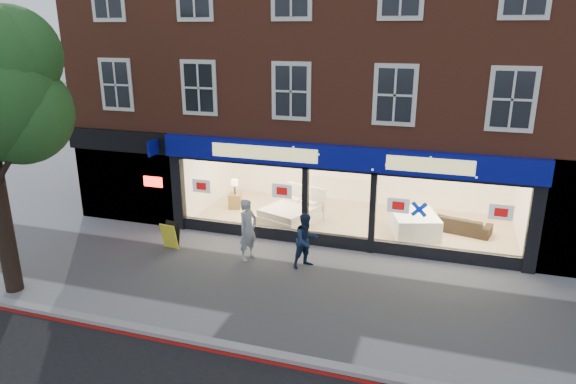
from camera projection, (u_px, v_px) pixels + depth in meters
The scene contains 12 objects.
ground at pixel (312, 293), 13.33m from camera, with size 120.00×120.00×0.00m, color gray.
kerb_line at pixel (272, 363), 10.52m from camera, with size 60.00×0.10×0.01m, color #8C0A07.
kerb_stone at pixel (275, 355), 10.68m from camera, with size 60.00×0.25×0.12m, color gray.
showroom_floor at pixel (351, 222), 18.08m from camera, with size 11.00×4.50×0.10m, color tan.
building at pixel (367, 25), 17.60m from camera, with size 19.00×8.26×10.30m.
display_bed at pixel (292, 213), 17.91m from camera, with size 2.18×2.39×1.11m.
bedside_table at pixel (235, 201), 19.24m from camera, with size 0.45×0.45×0.55m, color brown.
mattress_stack at pixel (414, 223), 16.84m from camera, with size 1.86×2.10×0.69m.
sofa at pixel (462, 224), 16.97m from camera, with size 1.86×0.73×0.54m, color black.
a_board at pixel (171, 235), 15.94m from camera, with size 0.55×0.35×0.84m, color yellow.
pedestrian_grey at pixel (248, 230), 15.02m from camera, with size 0.68×0.44×1.86m, color #979B9E.
pedestrian_blue at pixel (306, 240), 14.57m from camera, with size 0.79×0.61×1.62m, color #172742.
Camera 1 is at (3.05, -11.52, 6.55)m, focal length 32.00 mm.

